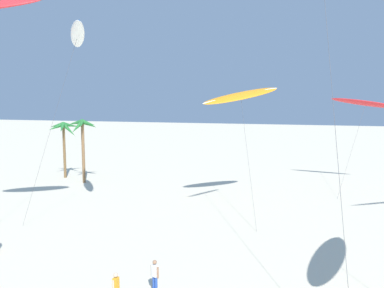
{
  "coord_description": "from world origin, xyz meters",
  "views": [
    {
      "loc": [
        9.37,
        -2.09,
        9.56
      ],
      "look_at": [
        2.78,
        20.75,
        6.81
      ],
      "focal_mm": 36.04,
      "sensor_mm": 36.0,
      "label": 1
    }
  ],
  "objects_px": {
    "palm_tree_0": "(64,131)",
    "flying_kite_0": "(366,103)",
    "flying_kite_1": "(241,96)",
    "person_near_right": "(155,275)",
    "flying_kite_5": "(77,35)",
    "palm_tree_1": "(83,130)"
  },
  "relations": [
    {
      "from": "palm_tree_0",
      "to": "flying_kite_0",
      "type": "bearing_deg",
      "value": 8.72
    },
    {
      "from": "flying_kite_1",
      "to": "person_near_right",
      "type": "height_order",
      "value": "flying_kite_1"
    },
    {
      "from": "flying_kite_0",
      "to": "flying_kite_5",
      "type": "relative_size",
      "value": 0.66
    },
    {
      "from": "flying_kite_5",
      "to": "flying_kite_1",
      "type": "bearing_deg",
      "value": 36.12
    },
    {
      "from": "palm_tree_1",
      "to": "flying_kite_1",
      "type": "bearing_deg",
      "value": -13.73
    },
    {
      "from": "palm_tree_1",
      "to": "flying_kite_0",
      "type": "distance_m",
      "value": 31.64
    },
    {
      "from": "flying_kite_0",
      "to": "person_near_right",
      "type": "distance_m",
      "value": 32.84
    },
    {
      "from": "flying_kite_1",
      "to": "flying_kite_5",
      "type": "relative_size",
      "value": 0.72
    },
    {
      "from": "palm_tree_0",
      "to": "flying_kite_5",
      "type": "relative_size",
      "value": 0.45
    },
    {
      "from": "flying_kite_5",
      "to": "palm_tree_1",
      "type": "bearing_deg",
      "value": 121.41
    },
    {
      "from": "flying_kite_0",
      "to": "person_near_right",
      "type": "height_order",
      "value": "flying_kite_0"
    },
    {
      "from": "flying_kite_1",
      "to": "person_near_right",
      "type": "bearing_deg",
      "value": -94.88
    },
    {
      "from": "palm_tree_1",
      "to": "flying_kite_1",
      "type": "relative_size",
      "value": 0.67
    },
    {
      "from": "flying_kite_1",
      "to": "flying_kite_5",
      "type": "xyz_separation_m",
      "value": [
        -11.06,
        -8.07,
        4.47
      ]
    },
    {
      "from": "palm_tree_1",
      "to": "flying_kite_5",
      "type": "bearing_deg",
      "value": -58.59
    },
    {
      "from": "flying_kite_0",
      "to": "person_near_right",
      "type": "xyz_separation_m",
      "value": [
        -13.32,
        -28.87,
        -8.24
      ]
    },
    {
      "from": "flying_kite_0",
      "to": "flying_kite_1",
      "type": "xyz_separation_m",
      "value": [
        -11.87,
        -11.79,
        0.72
      ]
    },
    {
      "from": "flying_kite_0",
      "to": "person_near_right",
      "type": "bearing_deg",
      "value": -114.77
    },
    {
      "from": "person_near_right",
      "to": "palm_tree_0",
      "type": "bearing_deg",
      "value": 131.89
    },
    {
      "from": "flying_kite_1",
      "to": "person_near_right",
      "type": "xyz_separation_m",
      "value": [
        -1.46,
        -17.07,
        -8.96
      ]
    },
    {
      "from": "flying_kite_1",
      "to": "flying_kite_5",
      "type": "distance_m",
      "value": 14.4
    },
    {
      "from": "palm_tree_0",
      "to": "person_near_right",
      "type": "distance_m",
      "value": 32.05
    }
  ]
}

